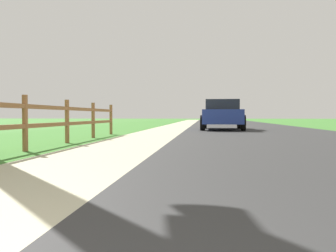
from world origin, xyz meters
The scene contains 6 objects.
ground_plane centered at (0.00, 25.00, 0.00)m, with size 120.00×120.00×0.00m, color #3D7A2E.
road_asphalt centered at (3.50, 27.00, 0.00)m, with size 7.00×66.00×0.01m, color #2E2E2E.
curb_concrete centered at (-3.00, 27.00, 0.00)m, with size 6.00×66.00×0.01m, color #B6B190.
grass_verge centered at (-4.50, 27.00, 0.01)m, with size 5.00×66.00×0.00m, color #3D7A2E.
rail_fence centered at (-2.58, 6.33, 0.65)m, with size 0.11×12.80×1.13m.
parked_suv_blue centered at (1.86, 18.01, 0.78)m, with size 2.24×4.56×1.55m.
Camera 1 is at (0.96, -0.23, 0.72)m, focal length 37.29 mm.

